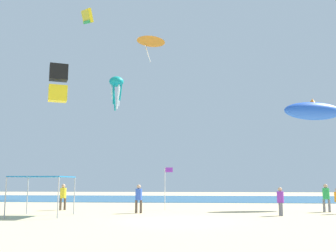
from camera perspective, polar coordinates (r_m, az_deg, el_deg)
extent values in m
cube|color=#D1BA8C|center=(20.06, 1.25, -14.40)|extent=(110.00, 110.00, 0.10)
cube|color=#28608C|center=(46.09, 3.17, -10.96)|extent=(110.00, 18.38, 0.03)
cylinder|color=#B2B2B7|center=(23.39, -23.48, -9.93)|extent=(0.07, 0.07, 2.29)
cylinder|color=#B2B2B7|center=(22.14, -16.35, -10.41)|extent=(0.07, 0.07, 2.29)
cylinder|color=#B2B2B7|center=(25.87, -20.58, -9.89)|extent=(0.07, 0.07, 2.29)
cylinder|color=#B2B2B7|center=(24.75, -14.05, -10.26)|extent=(0.07, 0.07, 2.29)
cube|color=#1972B7|center=(23.98, -18.50, -7.33)|extent=(3.13, 2.84, 0.06)
cylinder|color=slate|center=(23.93, 16.89, -12.04)|extent=(0.15, 0.15, 0.77)
cylinder|color=slate|center=(24.22, 16.65, -12.00)|extent=(0.15, 0.15, 0.77)
cylinder|color=purple|center=(24.04, 16.69, -10.30)|extent=(0.40, 0.40, 0.67)
sphere|color=tan|center=(24.02, 16.65, -9.20)|extent=(0.25, 0.25, 0.25)
cylinder|color=brown|center=(28.74, -15.40, -11.36)|extent=(0.17, 0.17, 0.85)
cylinder|color=brown|center=(28.60, -16.02, -11.36)|extent=(0.17, 0.17, 0.85)
cylinder|color=yellow|center=(28.63, -15.65, -9.78)|extent=(0.44, 0.44, 0.74)
sphere|color=tan|center=(28.62, -15.61, -8.76)|extent=(0.28, 0.28, 0.28)
cylinder|color=slate|center=(28.05, 22.63, -11.09)|extent=(0.17, 0.17, 0.86)
cylinder|color=slate|center=(27.98, 23.31, -11.06)|extent=(0.17, 0.17, 0.86)
cylinder|color=green|center=(27.98, 22.88, -9.45)|extent=(0.45, 0.45, 0.74)
sphere|color=tan|center=(27.97, 22.82, -8.40)|extent=(0.28, 0.28, 0.28)
cylinder|color=brown|center=(25.05, -4.14, -12.12)|extent=(0.16, 0.16, 0.84)
cylinder|color=brown|center=(25.17, -4.84, -12.10)|extent=(0.16, 0.16, 0.84)
cylinder|color=blue|center=(25.07, -4.47, -10.32)|extent=(0.44, 0.44, 0.73)
sphere|color=tan|center=(25.06, -4.46, -9.18)|extent=(0.27, 0.27, 0.27)
cylinder|color=silver|center=(28.02, -0.47, -9.47)|extent=(0.06, 0.06, 3.07)
cube|color=purple|center=(28.00, 0.16, -6.68)|extent=(0.55, 0.02, 0.35)
ellipsoid|color=teal|center=(49.01, -7.84, 6.69)|extent=(2.01, 2.01, 1.33)
cylinder|color=teal|center=(48.59, -7.21, 5.07)|extent=(0.41, 0.22, 2.06)
cylinder|color=white|center=(49.02, -7.49, 4.58)|extent=(0.32, 0.45, 2.68)
cylinder|color=teal|center=(49.02, -8.15, 4.23)|extent=(0.39, 0.47, 3.29)
cylinder|color=white|center=(48.73, -8.54, 5.05)|extent=(0.41, 0.22, 2.06)
cylinder|color=teal|center=(48.15, -8.29, 4.84)|extent=(0.32, 0.45, 2.68)
cylinder|color=white|center=(48.01, -7.63, 4.49)|extent=(0.39, 0.47, 3.29)
cube|color=yellow|center=(42.92, -12.20, 15.97)|extent=(2.44, 4.60, 2.96)
cube|color=green|center=(42.66, -12.23, 15.18)|extent=(1.80, 3.41, 1.64)
cone|color=orange|center=(49.38, -2.58, 13.05)|extent=(4.89, 4.87, 0.96)
cylinder|color=white|center=(50.35, -3.18, 11.20)|extent=(0.95, 0.56, 2.75)
ellipsoid|color=blue|center=(31.98, 21.17, 2.12)|extent=(5.10, 2.64, 1.47)
cone|color=orange|center=(32.12, 21.10, 3.46)|extent=(0.87, 0.88, 0.53)
cube|color=black|center=(30.58, -16.29, 7.78)|extent=(1.83, 1.88, 1.32)
cube|color=yellow|center=(30.16, -16.42, 4.74)|extent=(1.83, 1.88, 1.32)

